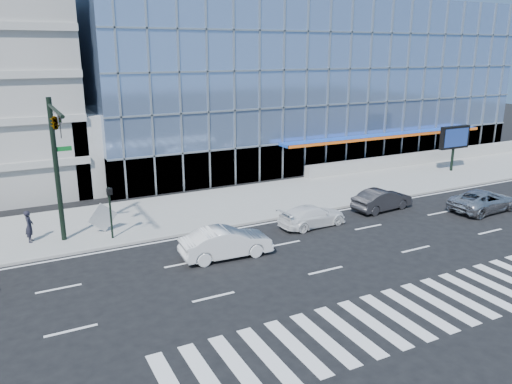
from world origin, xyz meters
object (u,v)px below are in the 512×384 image
ped_signal_post (110,205)px  white_sedan (226,243)px  tilted_panel (103,217)px  marquee_sign (455,138)px  dark_sedan (382,200)px  pedestrian (29,226)px  white_suv (312,216)px  silver_suv (484,201)px  traffic_signal (56,139)px

ped_signal_post → white_sedan: 7.15m
tilted_panel → marquee_sign: bearing=-8.0°
marquee_sign → dark_sedan: 14.34m
pedestrian → white_suv: bearing=-94.4°
white_sedan → white_suv: bearing=-70.6°
ped_signal_post → white_suv: bearing=-15.2°
pedestrian → tilted_panel: 3.96m
silver_suv → white_sedan: size_ratio=1.08×
silver_suv → white_sedan: white_sedan is taller
traffic_signal → marquee_sign: traffic_signal is taller
white_suv → white_sedan: 6.99m
dark_sedan → tilted_panel: (-17.79, 3.88, 0.34)m
traffic_signal → white_suv: traffic_signal is taller
dark_sedan → white_sedan: bearing=95.4°
ped_signal_post → silver_suv: size_ratio=0.57×
silver_suv → pedestrian: size_ratio=2.86×
marquee_sign → dark_sedan: bearing=-156.3°
silver_suv → pedestrian: pedestrian is taller
pedestrian → tilted_panel: tilted_panel is taller
marquee_sign → silver_suv: (-6.96, -8.99, -2.34)m
white_sedan → tilted_panel: size_ratio=3.73×
dark_sedan → pedestrian: size_ratio=2.43×
pedestrian → marquee_sign: bearing=-75.2°
traffic_signal → tilted_panel: 5.80m
white_sedan → traffic_signal: bearing=60.4°
dark_sedan → tilted_panel: bearing=72.2°
white_suv → white_sedan: size_ratio=0.93×
marquee_sign → white_suv: marquee_sign is taller
pedestrian → silver_suv: bearing=-92.8°
silver_suv → pedestrian: (-27.74, 7.52, 0.34)m
white_sedan → silver_suv: bearing=-89.4°
ped_signal_post → dark_sedan: size_ratio=0.68×
traffic_signal → marquee_sign: size_ratio=2.00×
ped_signal_post → white_sedan: ped_signal_post is taller
traffic_signal → dark_sedan: (20.04, -2.25, -5.43)m
marquee_sign → dark_sedan: marquee_sign is taller
silver_suv → dark_sedan: size_ratio=1.18×
marquee_sign → white_suv: size_ratio=0.89×
dark_sedan → white_suv: bearing=89.4°
white_sedan → pedestrian: size_ratio=2.65×
white_sedan → pedestrian: 11.23m
marquee_sign → white_sedan: size_ratio=0.82×
traffic_signal → dark_sedan: traffic_signal is taller
traffic_signal → ped_signal_post: size_ratio=2.67×
ped_signal_post → tilted_panel: size_ratio=2.31×
traffic_signal → pedestrian: traffic_signal is taller
marquee_sign → tilted_panel: marquee_sign is taller
pedestrian → traffic_signal: bearing=-126.6°
silver_suv → tilted_panel: size_ratio=4.02×
white_suv → dark_sedan: 6.02m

